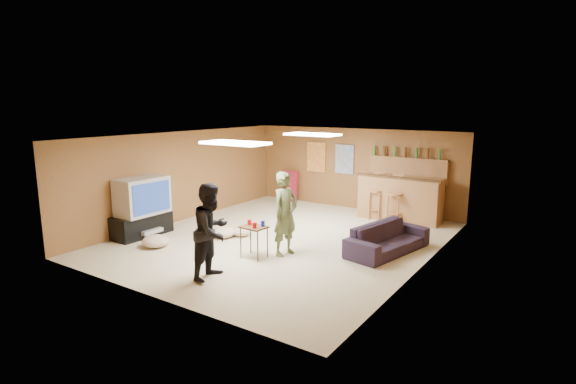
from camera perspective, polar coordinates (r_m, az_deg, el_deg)
The scene contains 32 objects.
ground at distance 9.69m, azimuth -0.66°, elevation -6.00°, with size 7.00×7.00×0.00m, color #BCB090.
ceiling at distance 9.28m, azimuth -0.69°, elevation 7.09°, with size 6.00×7.00×0.02m, color silver.
wall_back at distance 12.43m, azimuth 8.48°, elevation 2.91°, with size 6.00×0.02×2.20m, color brown.
wall_front at distance 6.89m, azimuth -17.37°, elevation -4.16°, with size 6.00×0.02×2.20m, color brown.
wall_left at distance 11.36m, azimuth -13.27°, elevation 1.96°, with size 0.02×7.00×2.20m, color brown.
wall_right at distance 8.15m, azimuth 17.03°, elevation -1.81°, with size 0.02×7.00×2.20m, color brown.
tv_stand at distance 10.37m, azimuth -18.05°, elevation -3.97°, with size 0.55×1.30×0.50m, color black.
dvd_box at distance 10.23m, azimuth -17.24°, elevation -4.70°, with size 0.35×0.50×0.08m, color #B2B2B7.
tv_body at distance 10.18m, azimuth -18.02°, elevation -0.49°, with size 0.60×1.10×0.80m, color #B2B2B7.
tv_screen at distance 9.94m, azimuth -16.91°, elevation -0.70°, with size 0.02×0.95×0.65m, color navy.
bar_counter at distance 11.46m, azimuth 14.01°, elevation -0.79°, with size 2.00×0.60×1.10m, color #966136.
bar_lip at distance 11.13m, azimuth 13.70°, elevation 1.75°, with size 2.10×0.12×0.05m, color #3C2613.
bar_shelf at distance 11.73m, azimuth 14.98°, elevation 4.14°, with size 2.00×0.18×0.05m, color #966136.
bar_backing at distance 11.79m, azimuth 14.93°, elevation 2.70°, with size 2.00×0.14×0.60m, color #966136.
poster_left at distance 12.91m, azimuth 3.61°, elevation 4.44°, with size 0.60×0.03×0.85m, color #BF3F26.
poster_right at distance 12.49m, azimuth 7.19°, elevation 4.14°, with size 0.55×0.03×0.80m, color #334C99.
folding_chair_stack at distance 13.33m, azimuth 0.24°, elevation 0.76°, with size 0.50×0.14×0.90m, color maroon.
ceiling_panel_front at distance 8.09m, azimuth -6.73°, elevation 6.19°, with size 1.20×0.60×0.04m, color white.
ceiling_panel_back at distance 10.29m, azimuth 3.12°, elevation 7.31°, with size 1.20×0.60×0.04m, color white.
person_olive at distance 8.52m, azimuth -0.35°, elevation -2.79°, with size 0.59×0.39×1.61m, color #505D35.
person_black at distance 7.52m, azimuth -9.65°, elevation -4.90°, with size 0.78×0.61×1.60m, color black.
sofa at distance 9.00m, azimuth 12.56°, elevation -5.78°, with size 1.91×0.75×0.56m, color black.
tray_table at distance 8.51m, azimuth -4.34°, elevation -6.33°, with size 0.47×0.38×0.61m, color #3C2613.
cup_red_near at distance 8.51m, azimuth -4.92°, elevation -3.85°, with size 0.07×0.07×0.10m, color #B90C12.
cup_red_far at distance 8.28m, azimuth -4.26°, elevation -4.25°, with size 0.08×0.08×0.11m, color #B90C12.
cup_blue at distance 8.39m, azimuth -3.22°, elevation -4.03°, with size 0.08×0.08×0.11m, color navy.
bar_stool_left at distance 11.43m, azimuth 11.19°, elevation -0.42°, with size 0.38×0.38×1.21m, color #966136, non-canonical shape.
bar_stool_right at distance 11.12m, azimuth 13.45°, elevation -0.70°, with size 0.40×0.40×1.26m, color #966136, non-canonical shape.
cushion_near_tv at distance 9.87m, azimuth -8.28°, elevation -5.08°, with size 0.52×0.52×0.23m, color tan.
cushion_mid at distance 9.96m, azimuth -5.96°, elevation -4.99°, with size 0.44×0.44×0.20m, color tan.
cushion_far at distance 9.53m, azimuth -16.45°, elevation -6.00°, with size 0.54×0.54×0.24m, color tan.
bottle_row at distance 11.71m, azimuth 14.70°, elevation 4.90°, with size 1.76×0.08×0.26m, color #3F7233, non-canonical shape.
Camera 1 is at (5.22, -7.64, 2.87)m, focal length 28.00 mm.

